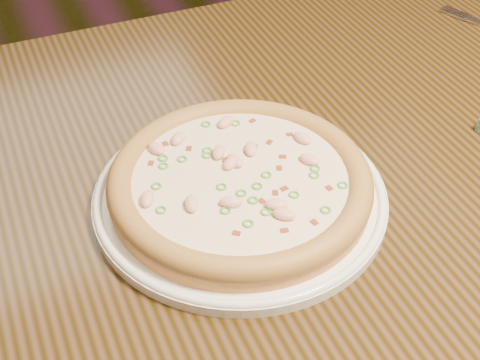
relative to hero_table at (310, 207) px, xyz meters
name	(u,v)px	position (x,y,z in m)	size (l,w,h in m)	color
ground	(228,322)	(0.01, 0.33, -0.65)	(9.00, 9.00, 0.00)	black
hero_table	(310,207)	(0.00, 0.00, 0.00)	(1.20, 0.80, 0.75)	black
plate	(240,195)	(-0.12, -0.05, 0.11)	(0.32, 0.32, 0.02)	white
pizza	(240,182)	(-0.12, -0.05, 0.13)	(0.28, 0.28, 0.03)	gold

